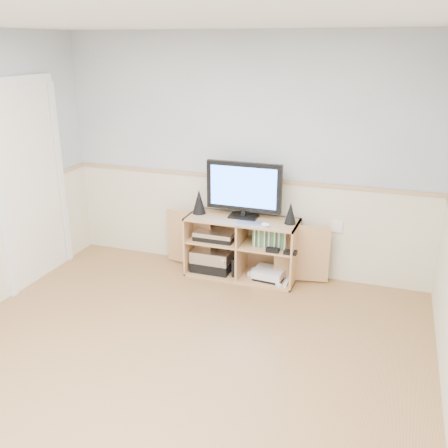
{
  "coord_description": "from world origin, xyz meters",
  "views": [
    {
      "loc": [
        1.47,
        -2.68,
        2.37
      ],
      "look_at": [
        0.13,
        1.2,
        0.88
      ],
      "focal_mm": 40.0,
      "sensor_mm": 36.0,
      "label": 1
    }
  ],
  "objects": [
    {
      "name": "room",
      "position": [
        -0.06,
        0.12,
        1.22
      ],
      "size": [
        4.04,
        4.54,
        2.54
      ],
      "color": "#B67D51",
      "rests_on": "ground"
    },
    {
      "name": "media_cabinet",
      "position": [
        0.05,
        2.05,
        0.33
      ],
      "size": [
        1.83,
        0.44,
        0.65
      ],
      "color": "tan",
      "rests_on": "floor"
    },
    {
      "name": "monitor",
      "position": [
        0.05,
        2.05,
        0.97
      ],
      "size": [
        0.79,
        0.18,
        0.59
      ],
      "color": "black",
      "rests_on": "media_cabinet"
    },
    {
      "name": "speaker_left",
      "position": [
        -0.43,
        2.02,
        0.78
      ],
      "size": [
        0.14,
        0.14,
        0.26
      ],
      "primitive_type": "cone",
      "color": "black",
      "rests_on": "media_cabinet"
    },
    {
      "name": "speaker_right",
      "position": [
        0.56,
        2.02,
        0.76
      ],
      "size": [
        0.12,
        0.12,
        0.22
      ],
      "primitive_type": "cone",
      "color": "black",
      "rests_on": "media_cabinet"
    },
    {
      "name": "keyboard",
      "position": [
        0.19,
        1.86,
        0.66
      ],
      "size": [
        0.33,
        0.19,
        0.01
      ],
      "primitive_type": "cube",
      "rotation": [
        0.0,
        0.0,
        0.24
      ],
      "color": "silver",
      "rests_on": "media_cabinet"
    },
    {
      "name": "mouse",
      "position": [
        0.34,
        1.86,
        0.67
      ],
      "size": [
        0.11,
        0.09,
        0.04
      ],
      "primitive_type": "ellipsoid",
      "rotation": [
        0.0,
        0.0,
        -0.35
      ],
      "color": "white",
      "rests_on": "media_cabinet"
    },
    {
      "name": "av_components",
      "position": [
        -0.26,
        2.0,
        0.22
      ],
      "size": [
        0.51,
        0.31,
        0.47
      ],
      "color": "black",
      "rests_on": "media_cabinet"
    },
    {
      "name": "game_consoles",
      "position": [
        0.36,
        1.99,
        0.07
      ],
      "size": [
        0.45,
        0.3,
        0.11
      ],
      "color": "white",
      "rests_on": "media_cabinet"
    },
    {
      "name": "game_cases",
      "position": [
        0.37,
        1.98,
        0.48
      ],
      "size": [
        0.34,
        0.13,
        0.19
      ],
      "primitive_type": "cube",
      "color": "#3F8C3F",
      "rests_on": "media_cabinet"
    },
    {
      "name": "wall_outlet",
      "position": [
        1.0,
        2.23,
        0.6
      ],
      "size": [
        0.12,
        0.03,
        0.12
      ],
      "primitive_type": "cube",
      "color": "white",
      "rests_on": "wall_back"
    }
  ]
}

